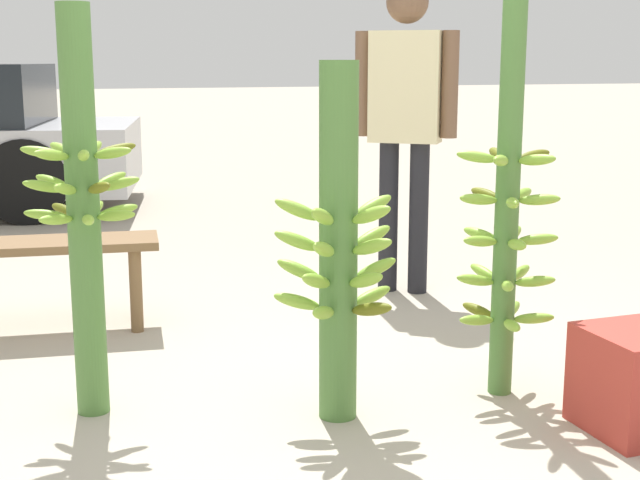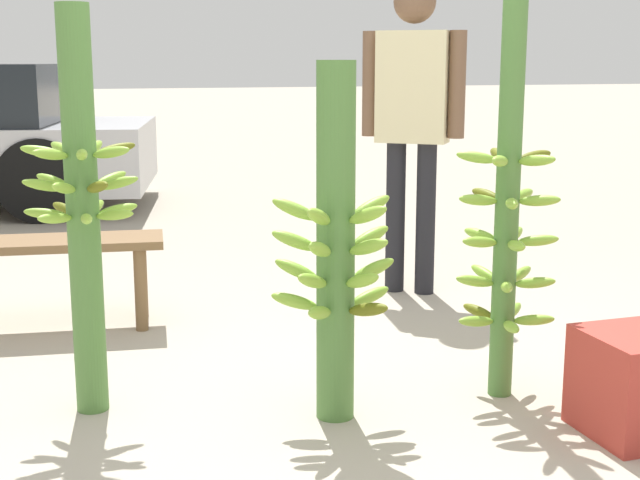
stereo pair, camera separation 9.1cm
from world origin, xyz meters
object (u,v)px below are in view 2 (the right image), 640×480
object	(u,v)px
banana_stalk_left	(83,209)
produce_crate	(639,384)
banana_stalk_right	(507,215)
market_bench	(29,256)
vendor_person	(413,107)
banana_stalk_center	(336,248)

from	to	relation	value
banana_stalk_left	produce_crate	size ratio (longest dim) A/B	4.07
banana_stalk_right	market_bench	size ratio (longest dim) A/B	1.17
vendor_person	produce_crate	size ratio (longest dim) A/B	4.68
banana_stalk_left	banana_stalk_center	bearing A→B (deg)	-22.34
vendor_person	market_bench	distance (m)	2.13
vendor_person	produce_crate	distance (m)	2.21
banana_stalk_left	banana_stalk_right	world-z (taller)	banana_stalk_right
banana_stalk_right	market_bench	world-z (taller)	banana_stalk_right
produce_crate	banana_stalk_left	bearing A→B (deg)	155.58
banana_stalk_center	produce_crate	distance (m)	1.15
vendor_person	produce_crate	bearing A→B (deg)	-53.91
vendor_person	banana_stalk_center	bearing A→B (deg)	-85.05
banana_stalk_right	vendor_person	world-z (taller)	vendor_person
banana_stalk_center	vendor_person	bearing A→B (deg)	57.97
vendor_person	market_bench	xyz separation A→B (m)	(-2.02, -0.09, -0.67)
banana_stalk_center	banana_stalk_right	size ratio (longest dim) A/B	0.84
banana_stalk_left	banana_stalk_center	xyz separation A→B (m)	(0.84, -0.34, -0.13)
banana_stalk_center	vendor_person	world-z (taller)	vendor_person
vendor_person	market_bench	world-z (taller)	vendor_person
banana_stalk_center	banana_stalk_left	bearing A→B (deg)	157.66
banana_stalk_center	market_bench	world-z (taller)	banana_stalk_center
banana_stalk_center	vendor_person	distance (m)	1.89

